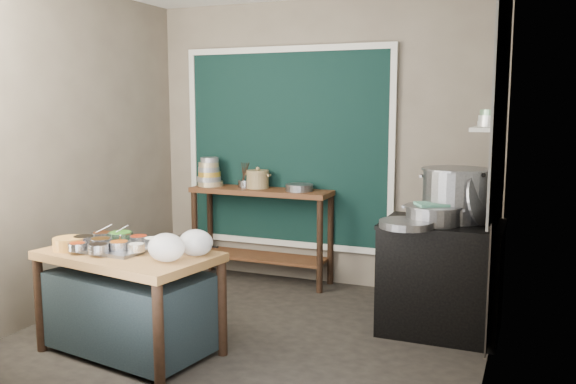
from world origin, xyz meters
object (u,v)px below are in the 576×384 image
at_px(prep_table, 130,303).
at_px(back_counter, 261,235).
at_px(saucepan, 192,244).
at_px(utensil_cup, 245,184).
at_px(steamer, 433,215).
at_px(stove_block, 441,279).
at_px(yellow_basin, 69,244).
at_px(condiment_tray, 113,248).
at_px(stock_pot, 455,194).
at_px(ceramic_crock, 258,180).

distance_m(prep_table, back_counter, 2.03).
relative_size(saucepan, utensil_cup, 1.63).
bearing_deg(steamer, stove_block, 59.50).
xyz_separation_m(stove_block, steamer, (-0.06, -0.10, 0.53)).
xyz_separation_m(stove_block, saucepan, (-1.57, -1.14, 0.38)).
bearing_deg(stove_block, yellow_basin, -150.10).
bearing_deg(condiment_tray, prep_table, -5.42).
relative_size(back_counter, yellow_basin, 6.33).
height_order(back_counter, condiment_tray, back_counter).
distance_m(utensil_cup, stock_pot, 2.25).
distance_m(saucepan, stock_pot, 2.07).
xyz_separation_m(utensil_cup, steamer, (2.03, -0.84, -0.04)).
distance_m(stove_block, ceramic_crock, 2.18).
bearing_deg(prep_table, back_counter, 96.69).
bearing_deg(ceramic_crock, stock_pot, -18.00).
xyz_separation_m(condiment_tray, stock_pot, (2.20, 1.39, 0.33)).
bearing_deg(steamer, ceramic_crock, 155.48).
distance_m(condiment_tray, stock_pot, 2.63).
bearing_deg(ceramic_crock, prep_table, -91.39).
height_order(back_counter, saucepan, back_counter).
distance_m(stove_block, condiment_tray, 2.52).
bearing_deg(prep_table, utensil_cup, 101.94).
bearing_deg(condiment_tray, utensil_cup, 88.54).
relative_size(prep_table, back_counter, 0.86).
bearing_deg(utensil_cup, condiment_tray, -91.46).
distance_m(prep_table, utensil_cup, 2.13).
height_order(ceramic_crock, stock_pot, stock_pot).
relative_size(stove_block, steamer, 2.02).
bearing_deg(yellow_basin, steamer, 28.64).
bearing_deg(stove_block, prep_table, -146.98).
xyz_separation_m(condiment_tray, utensil_cup, (0.05, 2.02, 0.23)).
bearing_deg(ceramic_crock, back_counter, -28.96).
bearing_deg(back_counter, yellow_basin, -104.10).
height_order(saucepan, utensil_cup, utensil_cup).
relative_size(utensil_cup, steamer, 0.30).
distance_m(yellow_basin, stock_pot, 2.93).
distance_m(prep_table, steamer, 2.35).
xyz_separation_m(prep_table, saucepan, (0.43, 0.16, 0.43)).
bearing_deg(stock_pot, prep_table, -145.84).
xyz_separation_m(yellow_basin, steamer, (2.37, 1.30, 0.16)).
bearing_deg(saucepan, ceramic_crock, 113.38).
relative_size(utensil_cup, stock_pot, 0.25).
relative_size(condiment_tray, steamer, 1.21).
xyz_separation_m(back_counter, yellow_basin, (-0.54, -2.13, 0.32)).
bearing_deg(prep_table, yellow_basin, -157.48).
bearing_deg(condiment_tray, back_counter, 83.27).
height_order(prep_table, steamer, steamer).
bearing_deg(stove_block, back_counter, 158.98).
distance_m(back_counter, utensil_cup, 0.55).
bearing_deg(steamer, stock_pot, 58.26).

